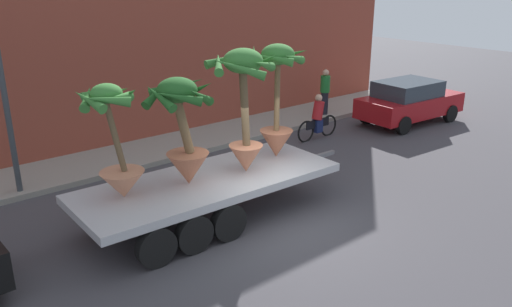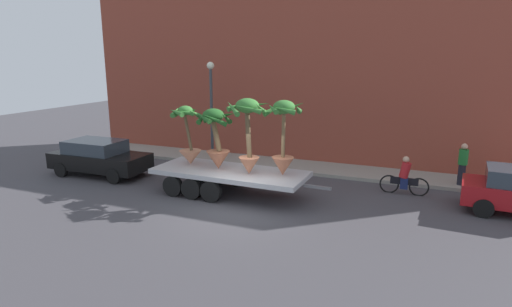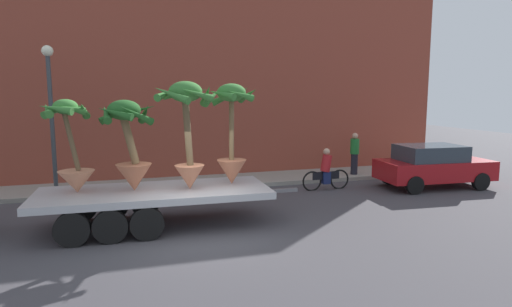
{
  "view_description": "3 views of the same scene",
  "coord_description": "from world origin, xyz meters",
  "px_view_note": "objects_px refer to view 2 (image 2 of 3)",
  "views": [
    {
      "loc": [
        -6.99,
        -7.58,
        5.3
      ],
      "look_at": [
        0.32,
        1.24,
        1.27
      ],
      "focal_mm": 36.41,
      "sensor_mm": 36.0,
      "label": 1
    },
    {
      "loc": [
        5.9,
        -12.75,
        5.26
      ],
      "look_at": [
        -0.05,
        1.58,
        1.65
      ],
      "focal_mm": 29.59,
      "sensor_mm": 36.0,
      "label": 2
    },
    {
      "loc": [
        -1.7,
        -10.09,
        3.5
      ],
      "look_at": [
        2.04,
        2.2,
        1.68
      ],
      "focal_mm": 30.45,
      "sensor_mm": 36.0,
      "label": 3
    }
  ],
  "objects_px": {
    "flatbed_trailer": "(224,175)",
    "street_lamp": "(211,99)",
    "potted_palm_middle": "(284,136)",
    "pedestrian_near_gate": "(463,163)",
    "potted_palm_rear": "(188,137)",
    "cyclist": "(405,177)",
    "potted_palm_front": "(216,138)",
    "potted_palm_extra": "(248,130)",
    "trailing_car": "(99,157)"
  },
  "relations": [
    {
      "from": "potted_palm_rear",
      "to": "trailing_car",
      "type": "distance_m",
      "value": 4.84
    },
    {
      "from": "trailing_car",
      "to": "pedestrian_near_gate",
      "type": "xyz_separation_m",
      "value": [
        14.94,
        4.06,
        0.21
      ]
    },
    {
      "from": "trailing_car",
      "to": "street_lamp",
      "type": "xyz_separation_m",
      "value": [
        3.71,
        3.8,
        2.4
      ]
    },
    {
      "from": "street_lamp",
      "to": "potted_palm_middle",
      "type": "bearing_deg",
      "value": -37.7
    },
    {
      "from": "potted_palm_rear",
      "to": "street_lamp",
      "type": "distance_m",
      "value": 4.06
    },
    {
      "from": "potted_palm_middle",
      "to": "street_lamp",
      "type": "height_order",
      "value": "street_lamp"
    },
    {
      "from": "potted_palm_middle",
      "to": "trailing_car",
      "type": "relative_size",
      "value": 0.62
    },
    {
      "from": "pedestrian_near_gate",
      "to": "trailing_car",
      "type": "bearing_deg",
      "value": -164.8
    },
    {
      "from": "cyclist",
      "to": "street_lamp",
      "type": "distance_m",
      "value": 9.6
    },
    {
      "from": "potted_palm_extra",
      "to": "trailing_car",
      "type": "relative_size",
      "value": 0.63
    },
    {
      "from": "potted_palm_middle",
      "to": "cyclist",
      "type": "distance_m",
      "value": 5.13
    },
    {
      "from": "potted_palm_front",
      "to": "cyclist",
      "type": "xyz_separation_m",
      "value": [
        6.8,
        2.61,
        -1.52
      ]
    },
    {
      "from": "potted_palm_rear",
      "to": "trailing_car",
      "type": "height_order",
      "value": "potted_palm_rear"
    },
    {
      "from": "flatbed_trailer",
      "to": "potted_palm_middle",
      "type": "xyz_separation_m",
      "value": [
        2.37,
        0.13,
        1.68
      ]
    },
    {
      "from": "flatbed_trailer",
      "to": "potted_palm_extra",
      "type": "distance_m",
      "value": 2.19
    },
    {
      "from": "cyclist",
      "to": "pedestrian_near_gate",
      "type": "xyz_separation_m",
      "value": [
        2.08,
        1.65,
        0.37
      ]
    },
    {
      "from": "potted_palm_middle",
      "to": "pedestrian_near_gate",
      "type": "height_order",
      "value": "potted_palm_middle"
    },
    {
      "from": "flatbed_trailer",
      "to": "potted_palm_front",
      "type": "height_order",
      "value": "potted_palm_front"
    },
    {
      "from": "flatbed_trailer",
      "to": "pedestrian_near_gate",
      "type": "relative_size",
      "value": 4.08
    },
    {
      "from": "potted_palm_front",
      "to": "pedestrian_near_gate",
      "type": "xyz_separation_m",
      "value": [
        8.88,
        4.26,
        -1.15
      ]
    },
    {
      "from": "potted_palm_rear",
      "to": "cyclist",
      "type": "bearing_deg",
      "value": 16.2
    },
    {
      "from": "flatbed_trailer",
      "to": "cyclist",
      "type": "xyz_separation_m",
      "value": [
        6.48,
        2.63,
        -0.1
      ]
    },
    {
      "from": "flatbed_trailer",
      "to": "pedestrian_near_gate",
      "type": "height_order",
      "value": "pedestrian_near_gate"
    },
    {
      "from": "pedestrian_near_gate",
      "to": "flatbed_trailer",
      "type": "bearing_deg",
      "value": -153.42
    },
    {
      "from": "potted_palm_front",
      "to": "potted_palm_extra",
      "type": "relative_size",
      "value": 0.83
    },
    {
      "from": "potted_palm_rear",
      "to": "street_lamp",
      "type": "height_order",
      "value": "street_lamp"
    },
    {
      "from": "potted_palm_middle",
      "to": "trailing_car",
      "type": "bearing_deg",
      "value": 179.38
    },
    {
      "from": "pedestrian_near_gate",
      "to": "potted_palm_rear",
      "type": "bearing_deg",
      "value": -158.56
    },
    {
      "from": "street_lamp",
      "to": "flatbed_trailer",
      "type": "bearing_deg",
      "value": -56.45
    },
    {
      "from": "potted_palm_rear",
      "to": "potted_palm_front",
      "type": "height_order",
      "value": "potted_palm_rear"
    },
    {
      "from": "potted_palm_rear",
      "to": "flatbed_trailer",
      "type": "bearing_deg",
      "value": -8.4
    },
    {
      "from": "potted_palm_middle",
      "to": "street_lamp",
      "type": "distance_m",
      "value": 6.41
    },
    {
      "from": "cyclist",
      "to": "street_lamp",
      "type": "bearing_deg",
      "value": 171.34
    },
    {
      "from": "potted_palm_extra",
      "to": "pedestrian_near_gate",
      "type": "bearing_deg",
      "value": 31.1
    },
    {
      "from": "potted_palm_middle",
      "to": "pedestrian_near_gate",
      "type": "xyz_separation_m",
      "value": [
        6.19,
        4.15,
        -1.4
      ]
    },
    {
      "from": "trailing_car",
      "to": "flatbed_trailer",
      "type": "bearing_deg",
      "value": -2.02
    },
    {
      "from": "potted_palm_front",
      "to": "cyclist",
      "type": "distance_m",
      "value": 7.44
    },
    {
      "from": "flatbed_trailer",
      "to": "potted_palm_rear",
      "type": "xyz_separation_m",
      "value": [
        -1.71,
        0.25,
        1.3
      ]
    },
    {
      "from": "flatbed_trailer",
      "to": "potted_palm_rear",
      "type": "relative_size",
      "value": 2.96
    },
    {
      "from": "flatbed_trailer",
      "to": "trailing_car",
      "type": "distance_m",
      "value": 6.39
    },
    {
      "from": "cyclist",
      "to": "trailing_car",
      "type": "xyz_separation_m",
      "value": [
        -12.86,
        -2.41,
        0.16
      ]
    },
    {
      "from": "potted_palm_middle",
      "to": "potted_palm_extra",
      "type": "distance_m",
      "value": 1.31
    },
    {
      "from": "potted_palm_middle",
      "to": "pedestrian_near_gate",
      "type": "relative_size",
      "value": 1.61
    },
    {
      "from": "flatbed_trailer",
      "to": "street_lamp",
      "type": "height_order",
      "value": "street_lamp"
    },
    {
      "from": "potted_palm_middle",
      "to": "potted_palm_front",
      "type": "xyz_separation_m",
      "value": [
        -2.68,
        -0.11,
        -0.26
      ]
    },
    {
      "from": "flatbed_trailer",
      "to": "potted_palm_middle",
      "type": "relative_size",
      "value": 2.53
    },
    {
      "from": "flatbed_trailer",
      "to": "pedestrian_near_gate",
      "type": "xyz_separation_m",
      "value": [
        8.56,
        4.29,
        0.28
      ]
    },
    {
      "from": "potted_palm_extra",
      "to": "street_lamp",
      "type": "relative_size",
      "value": 0.58
    },
    {
      "from": "potted_palm_rear",
      "to": "cyclist",
      "type": "height_order",
      "value": "potted_palm_rear"
    },
    {
      "from": "cyclist",
      "to": "potted_palm_rear",
      "type": "bearing_deg",
      "value": -163.8
    }
  ]
}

